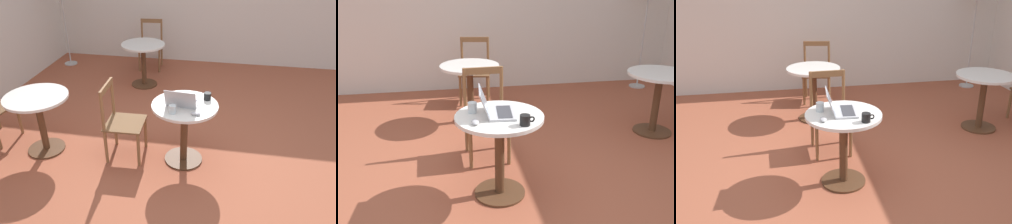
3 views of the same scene
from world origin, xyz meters
TOP-DOWN VIEW (x-y plane):
  - ground_plane at (0.00, 0.00)m, footprint 16.00×16.00m
  - wall_back at (0.00, 3.23)m, footprint 9.40×0.06m
  - cafe_table_near at (-0.06, 0.20)m, footprint 0.71×0.71m
  - cafe_table_mid at (1.89, 1.15)m, footprint 0.71×0.71m
  - cafe_table_far at (-0.16, 1.86)m, footprint 0.71×0.71m
  - chair_near_back at (-0.09, 0.91)m, footprint 0.43×0.43m
  - chair_far_back at (-0.04, 2.60)m, footprint 0.48×0.48m
  - laptop at (-0.09, 0.23)m, footprint 0.31×0.35m
  - mouse at (-0.27, 0.07)m, footprint 0.06×0.10m
  - mug at (0.09, -0.02)m, footprint 0.11×0.08m
  - drinking_glass at (-0.27, 0.30)m, footprint 0.07×0.07m

SIDE VIEW (x-z plane):
  - ground_plane at x=0.00m, z-range 0.00..0.00m
  - chair_near_back at x=-0.09m, z-range -0.01..0.89m
  - chair_far_back at x=-0.04m, z-range -0.01..0.89m
  - cafe_table_near at x=-0.06m, z-range 0.17..0.88m
  - cafe_table_mid at x=1.89m, z-range 0.17..0.88m
  - cafe_table_far at x=-0.16m, z-range 0.17..0.88m
  - mouse at x=-0.27m, z-range 0.72..0.75m
  - mug at x=0.09m, z-range 0.72..0.80m
  - drinking_glass at x=-0.27m, z-range 0.72..0.80m
  - laptop at x=-0.09m, z-range 0.65..0.87m
  - wall_back at x=0.00m, z-range 0.00..2.70m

